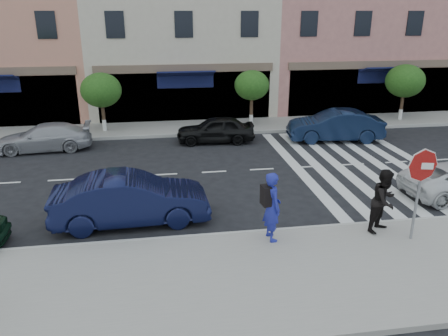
# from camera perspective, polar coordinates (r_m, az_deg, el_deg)

# --- Properties ---
(ground) EXTENTS (120.00, 120.00, 0.00)m
(ground) POSITION_cam_1_polar(r_m,az_deg,el_deg) (14.18, 0.83, -6.07)
(ground) COLOR black
(ground) RESTS_ON ground
(sidewalk_near) EXTENTS (60.00, 4.50, 0.15)m
(sidewalk_near) POSITION_cam_1_polar(r_m,az_deg,el_deg) (10.96, 4.21, -14.21)
(sidewalk_near) COLOR gray
(sidewalk_near) RESTS_ON ground
(sidewalk_far) EXTENTS (60.00, 3.00, 0.15)m
(sidewalk_far) POSITION_cam_1_polar(r_m,az_deg,el_deg) (24.45, -3.48, 5.31)
(sidewalk_far) COLOR gray
(sidewalk_far) RESTS_ON ground
(building_centre) EXTENTS (11.00, 9.00, 11.00)m
(building_centre) POSITION_cam_1_polar(r_m,az_deg,el_deg) (29.63, -5.90, 18.41)
(building_centre) COLOR beige
(building_centre) RESTS_ON ground
(building_east_mid) EXTENTS (13.00, 9.00, 13.00)m
(building_east_mid) POSITION_cam_1_polar(r_m,az_deg,el_deg) (32.57, 17.00, 19.59)
(building_east_mid) COLOR tan
(building_east_mid) RESTS_ON ground
(street_tree_wb) EXTENTS (2.10, 2.10, 3.06)m
(street_tree_wb) POSITION_cam_1_polar(r_m,az_deg,el_deg) (23.86, -15.76, 9.74)
(street_tree_wb) COLOR #473323
(street_tree_wb) RESTS_ON sidewalk_far
(street_tree_c) EXTENTS (1.90, 1.90, 3.04)m
(street_tree_c) POSITION_cam_1_polar(r_m,az_deg,el_deg) (24.24, 3.66, 10.70)
(street_tree_c) COLOR #473323
(street_tree_c) RESTS_ON sidewalk_far
(street_tree_ea) EXTENTS (2.20, 2.20, 3.19)m
(street_tree_ea) POSITION_cam_1_polar(r_m,az_deg,el_deg) (27.59, 22.57, 10.44)
(street_tree_ea) COLOR #473323
(street_tree_ea) RESTS_ON sidewalk_far
(stop_sign) EXTENTS (0.91, 0.28, 2.66)m
(stop_sign) POSITION_cam_1_polar(r_m,az_deg,el_deg) (12.78, 24.37, -0.83)
(stop_sign) COLOR gray
(stop_sign) RESTS_ON sidewalk_near
(photographer) EXTENTS (0.56, 0.78, 1.98)m
(photographer) POSITION_cam_1_polar(r_m,az_deg,el_deg) (12.09, 6.31, -5.02)
(photographer) COLOR navy
(photographer) RESTS_ON sidewalk_near
(walker) EXTENTS (1.15, 1.10, 1.88)m
(walker) POSITION_cam_1_polar(r_m,az_deg,el_deg) (13.32, 20.21, -4.02)
(walker) COLOR black
(walker) RESTS_ON sidewalk_near
(car_near_mid) EXTENTS (4.80, 1.85, 1.56)m
(car_near_mid) POSITION_cam_1_polar(r_m,az_deg,el_deg) (13.66, -12.06, -4.00)
(car_near_mid) COLOR black
(car_near_mid) RESTS_ON ground
(car_far_left) EXTENTS (4.37, 2.00, 1.24)m
(car_far_left) POSITION_cam_1_polar(r_m,az_deg,el_deg) (22.12, -22.43, 3.72)
(car_far_left) COLOR #A1A0A6
(car_far_left) RESTS_ON ground
(car_far_mid) EXTENTS (3.93, 1.82, 1.30)m
(car_far_mid) POSITION_cam_1_polar(r_m,az_deg,el_deg) (21.74, -1.11, 5.06)
(car_far_mid) COLOR black
(car_far_mid) RESTS_ON ground
(car_far_right) EXTENTS (4.84, 2.18, 1.54)m
(car_far_right) POSITION_cam_1_polar(r_m,az_deg,el_deg) (22.69, 14.30, 5.39)
(car_far_right) COLOR #0D1932
(car_far_right) RESTS_ON ground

